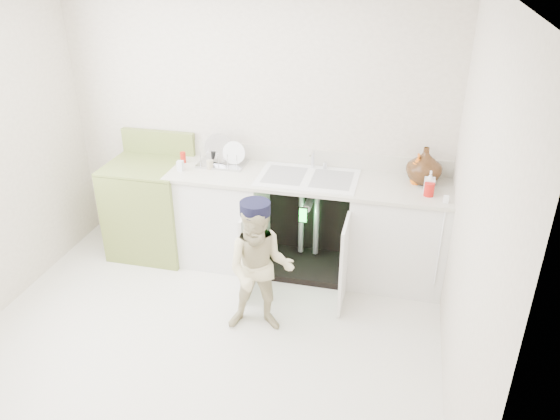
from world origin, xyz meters
name	(u,v)px	position (x,y,z in m)	size (l,w,h in m)	color
ground	(204,342)	(0.00, 0.00, 0.00)	(3.50, 3.50, 0.00)	beige
room_shell	(192,193)	(0.00, 0.00, 1.25)	(6.00, 5.50, 1.26)	beige
counter_run	(310,222)	(0.58, 1.21, 0.47)	(2.44, 1.02, 1.21)	white
avocado_stove	(152,207)	(-0.94, 1.18, 0.46)	(0.72, 0.65, 1.12)	olive
repair_worker	(260,268)	(0.37, 0.27, 0.54)	(0.58, 0.83, 1.08)	beige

